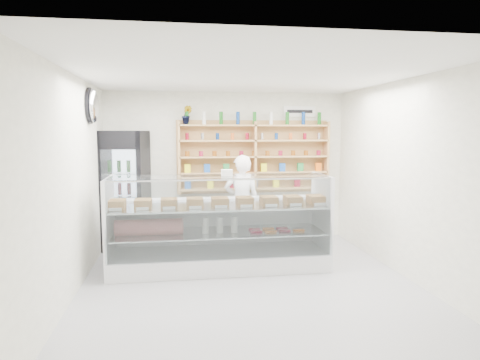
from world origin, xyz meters
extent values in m
plane|color=#9C9BA0|center=(0.00, 0.00, 0.00)|extent=(5.00, 5.00, 0.00)
plane|color=white|center=(0.00, 0.00, 2.80)|extent=(5.00, 5.00, 0.00)
plane|color=beige|center=(0.00, 2.50, 1.40)|extent=(4.50, 0.00, 4.50)
plane|color=beige|center=(0.00, -2.50, 1.40)|extent=(4.50, 0.00, 4.50)
plane|color=beige|center=(-2.25, 0.00, 1.40)|extent=(0.00, 5.00, 5.00)
plane|color=beige|center=(2.25, 0.00, 1.40)|extent=(0.00, 5.00, 5.00)
cube|color=white|center=(-0.33, 0.74, 0.14)|extent=(3.25, 0.92, 0.27)
cube|color=white|center=(-0.33, 1.17, 0.61)|extent=(3.25, 0.05, 0.68)
cube|color=silver|center=(-0.33, 0.74, 0.55)|extent=(3.12, 0.81, 0.02)
cube|color=silver|center=(-0.33, 0.74, 0.95)|extent=(3.18, 0.85, 0.02)
cube|color=silver|center=(-0.33, 0.29, 0.84)|extent=(3.18, 0.13, 1.13)
cube|color=silver|center=(-0.33, 0.69, 1.41)|extent=(3.18, 0.64, 0.01)
imported|color=white|center=(0.17, 1.75, 0.83)|extent=(0.65, 0.47, 1.67)
cube|color=black|center=(-1.85, 2.14, 1.04)|extent=(0.86, 0.84, 2.08)
cube|color=#250538|center=(-1.79, 1.80, 1.92)|extent=(0.73, 0.15, 0.29)
cube|color=silver|center=(-1.79, 1.79, 0.95)|extent=(0.62, 0.12, 1.64)
cube|color=tan|center=(-0.90, 2.34, 1.59)|extent=(0.04, 0.28, 1.33)
cube|color=tan|center=(0.50, 2.34, 1.59)|extent=(0.04, 0.28, 1.33)
cube|color=tan|center=(1.90, 2.34, 1.59)|extent=(0.04, 0.28, 1.33)
cube|color=tan|center=(0.50, 2.34, 1.00)|extent=(2.80, 0.28, 0.03)
cube|color=tan|center=(0.50, 2.34, 1.30)|extent=(2.80, 0.28, 0.03)
cube|color=tan|center=(0.50, 2.34, 1.60)|extent=(2.80, 0.28, 0.03)
cube|color=tan|center=(0.50, 2.34, 1.90)|extent=(2.80, 0.28, 0.03)
cube|color=tan|center=(0.50, 2.34, 2.18)|extent=(2.80, 0.28, 0.03)
imported|color=#1E6626|center=(-0.75, 2.34, 2.36)|extent=(0.22, 0.19, 0.34)
ellipsoid|color=silver|center=(-2.17, 1.20, 2.45)|extent=(0.15, 0.50, 0.50)
cube|color=white|center=(1.40, 2.47, 2.45)|extent=(0.62, 0.03, 0.20)
camera|label=1|loc=(-0.95, -5.54, 2.06)|focal=32.00mm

